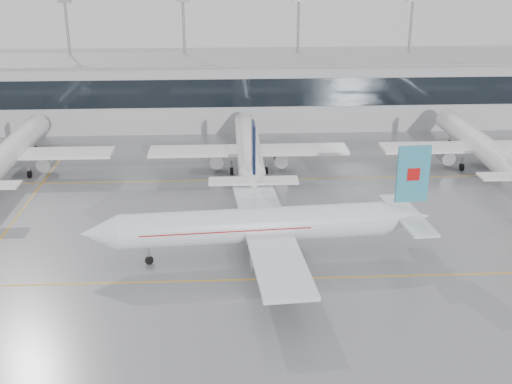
{
  "coord_description": "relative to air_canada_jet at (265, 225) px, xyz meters",
  "views": [
    {
      "loc": [
        -3.56,
        -58.08,
        32.08
      ],
      "look_at": [
        0.0,
        12.0,
        5.0
      ],
      "focal_mm": 45.0,
      "sensor_mm": 36.0,
      "label": 1
    }
  ],
  "objects": [
    {
      "name": "air_canada_jet",
      "position": [
        0.0,
        0.0,
        0.0
      ],
      "size": [
        38.23,
        31.12,
        12.19
      ],
      "rotation": [
        0.0,
        0.0,
        3.22
      ],
      "color": "silver",
      "rests_on": "ground"
    },
    {
      "name": "terminal_roof",
      "position": [
        -0.56,
        57.06,
        8.31
      ],
      "size": [
        182.0,
        16.0,
        0.4
      ],
      "primitive_type": "cube",
      "color": "gray",
      "rests_on": "ground"
    },
    {
      "name": "taxi_line_main",
      "position": [
        -0.56,
        -4.94,
        -3.88
      ],
      "size": [
        120.0,
        0.25,
        0.01
      ],
      "primitive_type": "cube",
      "color": "gold",
      "rests_on": "ground"
    },
    {
      "name": "terminal",
      "position": [
        -0.56,
        57.06,
        2.11
      ],
      "size": [
        180.0,
        15.0,
        12.0
      ],
      "primitive_type": "cube",
      "color": "#A8A8AC",
      "rests_on": "ground"
    },
    {
      "name": "ground",
      "position": [
        -0.56,
        -4.94,
        -3.89
      ],
      "size": [
        320.0,
        320.0,
        0.0
      ],
      "primitive_type": "plane",
      "color": "gray",
      "rests_on": "ground"
    },
    {
      "name": "taxi_line_north",
      "position": [
        -0.56,
        25.06,
        -3.88
      ],
      "size": [
        120.0,
        0.25,
        0.01
      ],
      "primitive_type": "cube",
      "color": "gold",
      "rests_on": "ground"
    },
    {
      "name": "parked_jet_b",
      "position": [
        -35.56,
        28.75,
        -0.17
      ],
      "size": [
        29.64,
        36.96,
        11.72
      ],
      "rotation": [
        0.0,
        0.0,
        1.57
      ],
      "color": "white",
      "rests_on": "ground"
    },
    {
      "name": "terminal_glass",
      "position": [
        -0.56,
        49.51,
        3.61
      ],
      "size": [
        180.0,
        0.2,
        5.0
      ],
      "primitive_type": "cube",
      "color": "black",
      "rests_on": "ground"
    },
    {
      "name": "parked_jet_c",
      "position": [
        -0.56,
        28.75,
        -0.17
      ],
      "size": [
        29.64,
        36.96,
        11.72
      ],
      "rotation": [
        0.0,
        0.0,
        1.57
      ],
      "color": "white",
      "rests_on": "ground"
    },
    {
      "name": "parked_jet_d",
      "position": [
        34.44,
        28.75,
        -0.17
      ],
      "size": [
        29.64,
        36.96,
        11.72
      ],
      "rotation": [
        0.0,
        0.0,
        1.57
      ],
      "color": "white",
      "rests_on": "ground"
    },
    {
      "name": "taxi_line_cross",
      "position": [
        -30.56,
        10.06,
        -3.88
      ],
      "size": [
        0.25,
        60.0,
        0.01
      ],
      "primitive_type": "cube",
      "color": "gold",
      "rests_on": "ground"
    },
    {
      "name": "light_masts",
      "position": [
        -0.56,
        63.06,
        9.46
      ],
      "size": [
        156.4,
        1.0,
        22.6
      ],
      "color": "gray",
      "rests_on": "ground"
    }
  ]
}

